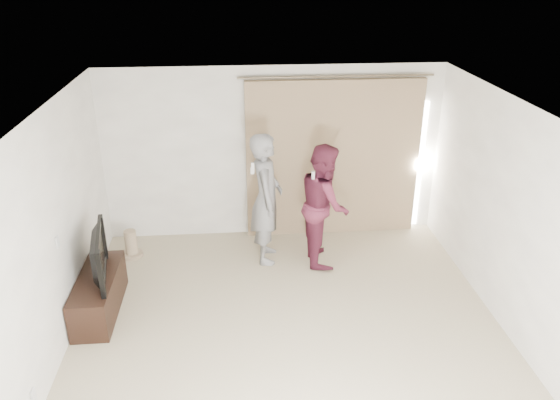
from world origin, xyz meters
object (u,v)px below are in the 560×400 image
(tv_console, at_px, (99,294))
(person_woman, at_px, (324,204))
(person_man, at_px, (266,199))
(tv, at_px, (93,256))

(tv_console, relative_size, person_woman, 0.74)
(person_man, relative_size, person_woman, 1.09)
(tv_console, relative_size, person_man, 0.68)
(tv, xyz_separation_m, person_woman, (2.91, 1.03, 0.08))
(person_man, bearing_deg, tv_console, -152.17)
(tv_console, bearing_deg, person_woman, 19.43)
(person_man, height_order, person_woman, person_man)
(tv_console, xyz_separation_m, tv, (0.00, 0.00, 0.54))
(person_woman, bearing_deg, person_man, 173.56)
(person_man, bearing_deg, person_woman, -6.44)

